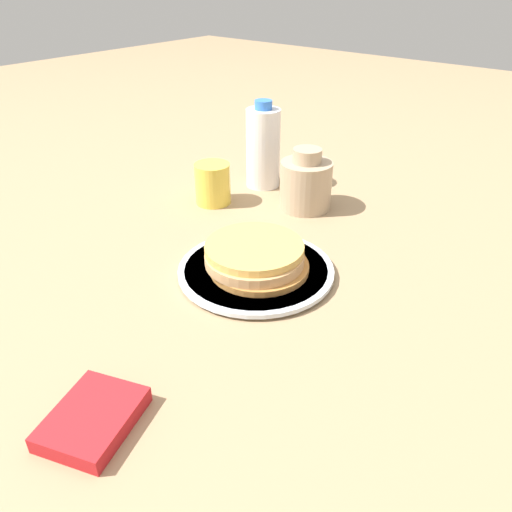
{
  "coord_description": "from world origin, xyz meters",
  "views": [
    {
      "loc": [
        -0.49,
        -0.45,
        0.43
      ],
      "look_at": [
        0.02,
        -0.03,
        0.03
      ],
      "focal_mm": 35.0,
      "sensor_mm": 36.0,
      "label": 1
    }
  ],
  "objects_px": {
    "plate": "(256,270)",
    "cream_jug": "(306,183)",
    "juice_glass": "(213,184)",
    "water_bottle_near": "(263,147)",
    "pancake_stack": "(256,257)"
  },
  "relations": [
    {
      "from": "cream_jug",
      "to": "water_bottle_near",
      "type": "height_order",
      "value": "water_bottle_near"
    },
    {
      "from": "plate",
      "to": "cream_jug",
      "type": "distance_m",
      "value": 0.27
    },
    {
      "from": "plate",
      "to": "pancake_stack",
      "type": "relative_size",
      "value": 1.46
    },
    {
      "from": "plate",
      "to": "pancake_stack",
      "type": "xyz_separation_m",
      "value": [
        0.0,
        0.0,
        0.02
      ]
    },
    {
      "from": "water_bottle_near",
      "to": "plate",
      "type": "bearing_deg",
      "value": -142.84
    },
    {
      "from": "pancake_stack",
      "to": "juice_glass",
      "type": "relative_size",
      "value": 2.05
    },
    {
      "from": "juice_glass",
      "to": "water_bottle_near",
      "type": "distance_m",
      "value": 0.14
    },
    {
      "from": "plate",
      "to": "pancake_stack",
      "type": "bearing_deg",
      "value": 74.23
    },
    {
      "from": "pancake_stack",
      "to": "juice_glass",
      "type": "height_order",
      "value": "juice_glass"
    },
    {
      "from": "pancake_stack",
      "to": "cream_jug",
      "type": "bearing_deg",
      "value": 17.91
    },
    {
      "from": "pancake_stack",
      "to": "water_bottle_near",
      "type": "height_order",
      "value": "water_bottle_near"
    },
    {
      "from": "plate",
      "to": "pancake_stack",
      "type": "distance_m",
      "value": 0.02
    },
    {
      "from": "plate",
      "to": "water_bottle_near",
      "type": "xyz_separation_m",
      "value": [
        0.29,
        0.22,
        0.08
      ]
    },
    {
      "from": "plate",
      "to": "juice_glass",
      "type": "relative_size",
      "value": 2.99
    },
    {
      "from": "cream_jug",
      "to": "pancake_stack",
      "type": "bearing_deg",
      "value": -162.09
    }
  ]
}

